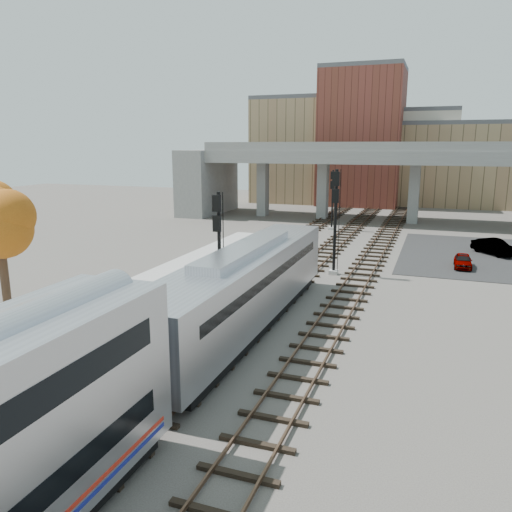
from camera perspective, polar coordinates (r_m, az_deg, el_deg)
The scene contains 13 objects.
ground at distance 21.74m, azimuth -8.82°, elevation -12.50°, with size 160.00×160.00×0.00m, color #47423D.
platform at distance 25.75m, azimuth -23.31°, elevation -8.92°, with size 4.50×60.00×0.35m, color #9E9E99.
yellow_strip at distance 24.47m, azimuth -20.05°, elevation -9.31°, with size 0.70×60.00×0.01m, color yellow.
tracks at distance 32.23m, azimuth 3.40°, elevation -3.81°, with size 10.70×95.00×0.25m.
overpass at distance 62.42m, azimuth 15.82°, elevation 9.04°, with size 54.00×12.00×9.50m.
buildings_far at distance 84.15m, azimuth 14.57°, elevation 11.32°, with size 43.00×21.00×20.60m.
parking_lot at distance 46.26m, azimuth 24.93°, elevation -0.00°, with size 14.00×18.00×0.04m, color black.
locomotive at distance 24.92m, azimuth -1.25°, elevation -3.45°, with size 3.02×19.05×4.10m.
signal_mast_near at distance 26.82m, azimuth -4.27°, elevation -0.07°, with size 0.60×0.64×6.77m.
signal_mast_mid at distance 35.78m, azimuth 9.02°, elevation 3.83°, with size 0.60×0.64×7.52m.
signal_mast_far at distance 55.31m, azimuth 8.70°, elevation 6.18°, with size 0.60×0.64×6.52m.
car_a at distance 40.96m, azimuth 22.57°, elevation -0.50°, with size 1.26×3.14×1.07m, color #99999E.
car_b at distance 46.91m, azimuth 25.57°, elevation 0.95°, with size 1.41×4.04×1.33m, color #99999E.
Camera 1 is at (9.72, -17.15, 9.16)m, focal length 35.00 mm.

